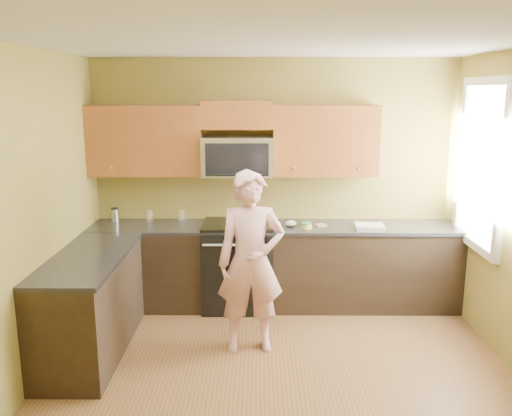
{
  "coord_description": "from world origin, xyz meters",
  "views": [
    {
      "loc": [
        -0.17,
        -3.95,
        2.36
      ],
      "look_at": [
        -0.2,
        1.3,
        1.2
      ],
      "focal_mm": 37.63,
      "sensor_mm": 36.0,
      "label": 1
    }
  ],
  "objects_px": {
    "travel_mug": "(115,222)",
    "microwave": "(238,176)",
    "stove": "(238,265)",
    "butter_tub": "(306,228)",
    "woman": "(251,262)",
    "frying_pan": "(241,227)"
  },
  "relations": [
    {
      "from": "travel_mug",
      "to": "microwave",
      "type": "bearing_deg",
      "value": -1.28
    },
    {
      "from": "stove",
      "to": "microwave",
      "type": "bearing_deg",
      "value": 90.0
    },
    {
      "from": "microwave",
      "to": "butter_tub",
      "type": "distance_m",
      "value": 0.93
    },
    {
      "from": "stove",
      "to": "woman",
      "type": "xyz_separation_m",
      "value": [
        0.16,
        -1.0,
        0.36
      ]
    },
    {
      "from": "travel_mug",
      "to": "woman",
      "type": "bearing_deg",
      "value": -36.99
    },
    {
      "from": "microwave",
      "to": "frying_pan",
      "type": "relative_size",
      "value": 1.51
    },
    {
      "from": "stove",
      "to": "travel_mug",
      "type": "relative_size",
      "value": 5.75
    },
    {
      "from": "stove",
      "to": "travel_mug",
      "type": "distance_m",
      "value": 1.45
    },
    {
      "from": "microwave",
      "to": "butter_tub",
      "type": "relative_size",
      "value": 6.7
    },
    {
      "from": "stove",
      "to": "microwave",
      "type": "distance_m",
      "value": 0.98
    },
    {
      "from": "microwave",
      "to": "woman",
      "type": "bearing_deg",
      "value": -81.96
    },
    {
      "from": "microwave",
      "to": "woman",
      "type": "height_order",
      "value": "woman"
    },
    {
      "from": "stove",
      "to": "woman",
      "type": "distance_m",
      "value": 1.07
    },
    {
      "from": "stove",
      "to": "butter_tub",
      "type": "bearing_deg",
      "value": -8.65
    },
    {
      "from": "frying_pan",
      "to": "microwave",
      "type": "bearing_deg",
      "value": 78.72
    },
    {
      "from": "frying_pan",
      "to": "butter_tub",
      "type": "bearing_deg",
      "value": -14.04
    },
    {
      "from": "stove",
      "to": "microwave",
      "type": "height_order",
      "value": "microwave"
    },
    {
      "from": "microwave",
      "to": "travel_mug",
      "type": "xyz_separation_m",
      "value": [
        -1.37,
        0.03,
        -0.53
      ]
    },
    {
      "from": "stove",
      "to": "woman",
      "type": "height_order",
      "value": "woman"
    },
    {
      "from": "butter_tub",
      "to": "stove",
      "type": "bearing_deg",
      "value": 171.35
    },
    {
      "from": "microwave",
      "to": "frying_pan",
      "type": "xyz_separation_m",
      "value": [
        0.04,
        -0.29,
        -0.5
      ]
    },
    {
      "from": "stove",
      "to": "travel_mug",
      "type": "xyz_separation_m",
      "value": [
        -1.37,
        0.16,
        0.45
      ]
    }
  ]
}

